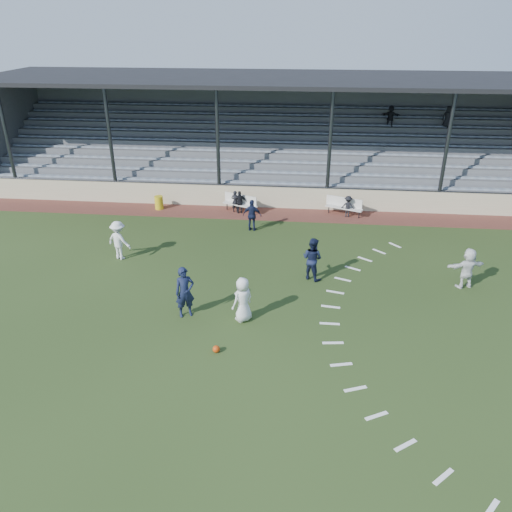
{
  "coord_description": "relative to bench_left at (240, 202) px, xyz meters",
  "views": [
    {
      "loc": [
        1.76,
        -14.88,
        9.71
      ],
      "look_at": [
        0.0,
        2.5,
        1.3
      ],
      "focal_mm": 35.0,
      "sensor_mm": 36.0,
      "label": 1
    }
  ],
  "objects": [
    {
      "name": "cinder_track",
      "position": [
        1.69,
        -0.2,
        -0.57
      ],
      "size": [
        34.0,
        2.0,
        0.02
      ],
      "primitive_type": "cube",
      "color": "#582B23",
      "rests_on": "ground"
    },
    {
      "name": "sub_right",
      "position": [
        5.79,
        -0.18,
        0.01
      ],
      "size": [
        0.79,
        0.51,
        1.15
      ],
      "primitive_type": "imported",
      "rotation": [
        0.0,
        0.0,
        3.03
      ],
      "color": "black",
      "rests_on": "cinder_track"
    },
    {
      "name": "player_white_lead",
      "position": [
        1.49,
        -10.75,
        0.25
      ],
      "size": [
        0.95,
        0.95,
        1.66
      ],
      "primitive_type": "imported",
      "rotation": [
        0.0,
        0.0,
        3.93
      ],
      "color": "white",
      "rests_on": "ground"
    },
    {
      "name": "grandstand",
      "position": [
        1.7,
        5.57,
        1.62
      ],
      "size": [
        34.6,
        9.0,
        6.61
      ],
      "color": "slate",
      "rests_on": "ground"
    },
    {
      "name": "player_navy_mid",
      "position": [
        3.89,
        -7.38,
        0.31
      ],
      "size": [
        1.09,
        1.03,
        1.79
      ],
      "primitive_type": "imported",
      "rotation": [
        0.0,
        0.0,
        2.6
      ],
      "color": "#141B38",
      "rests_on": "ground"
    },
    {
      "name": "sub_left_near",
      "position": [
        -0.27,
        -0.08,
        0.04
      ],
      "size": [
        0.49,
        0.37,
        1.2
      ],
      "primitive_type": "imported",
      "rotation": [
        0.0,
        0.0,
        2.93
      ],
      "color": "black",
      "rests_on": "cinder_track"
    },
    {
      "name": "retaining_wall",
      "position": [
        1.69,
        0.85,
        0.02
      ],
      "size": [
        34.0,
        0.18,
        1.2
      ],
      "primitive_type": "cube",
      "color": "beige",
      "rests_on": "ground"
    },
    {
      "name": "bench_left",
      "position": [
        0.0,
        0.0,
        0.0
      ],
      "size": [
        1.99,
        1.25,
        0.95
      ],
      "rotation": [
        0.0,
        0.0,
        -0.42
      ],
      "color": "silver",
      "rests_on": "cinder_track"
    },
    {
      "name": "player_navy_lead",
      "position": [
        -0.58,
        -10.65,
        0.36
      ],
      "size": [
        0.82,
        0.72,
        1.9
      ],
      "primitive_type": "imported",
      "rotation": [
        0.0,
        0.0,
        0.47
      ],
      "color": "#141B38",
      "rests_on": "ground"
    },
    {
      "name": "football",
      "position": [
        0.87,
        -12.71,
        -0.47
      ],
      "size": [
        0.23,
        0.23,
        0.23
      ],
      "primitive_type": "sphere",
      "color": "#C63D0B",
      "rests_on": "ground"
    },
    {
      "name": "bench_right",
      "position": [
        5.61,
        0.08,
        0.0
      ],
      "size": [
        2.0,
        1.18,
        0.95
      ],
      "rotation": [
        0.0,
        0.0,
        -0.38
      ],
      "color": "silver",
      "rests_on": "cinder_track"
    },
    {
      "name": "ground",
      "position": [
        1.69,
        -10.7,
        -0.58
      ],
      "size": [
        90.0,
        90.0,
        0.0
      ],
      "primitive_type": "plane",
      "color": "#263A17",
      "rests_on": "ground"
    },
    {
      "name": "penalty_arc",
      "position": [
        5.81,
        -10.7,
        -0.58
      ],
      "size": [
        3.89,
        14.63,
        0.01
      ],
      "color": "white",
      "rests_on": "ground"
    },
    {
      "name": "trash_bin",
      "position": [
        -4.55,
        -0.05,
        -0.19
      ],
      "size": [
        0.46,
        0.46,
        0.74
      ],
      "primitive_type": "cylinder",
      "color": "gold",
      "rests_on": "cinder_track"
    },
    {
      "name": "player_white_back",
      "position": [
        9.93,
        -7.49,
        0.25
      ],
      "size": [
        1.62,
        0.93,
        1.67
      ],
      "primitive_type": "imported",
      "rotation": [
        0.0,
        0.0,
        3.44
      ],
      "color": "white",
      "rests_on": "ground"
    },
    {
      "name": "player_white_wing",
      "position": [
        -4.53,
        -6.35,
        0.29
      ],
      "size": [
        1.29,
        1.01,
        1.76
      ],
      "primitive_type": "imported",
      "rotation": [
        0.0,
        0.0,
        2.78
      ],
      "color": "white",
      "rests_on": "ground"
    },
    {
      "name": "player_navy_wing",
      "position": [
        0.93,
        -2.55,
        0.21
      ],
      "size": [
        0.97,
        0.48,
        1.6
      ],
      "primitive_type": "imported",
      "rotation": [
        0.0,
        0.0,
        3.05
      ],
      "color": "#141B38",
      "rests_on": "ground"
    },
    {
      "name": "sub_left_far",
      "position": [
        0.0,
        -0.21,
        0.05
      ],
      "size": [
        0.78,
        0.49,
        1.23
      ],
      "primitive_type": "imported",
      "rotation": [
        0.0,
        0.0,
        3.43
      ],
      "color": "black",
      "rests_on": "cinder_track"
    }
  ]
}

